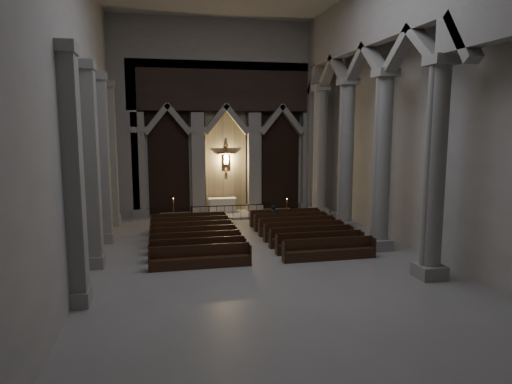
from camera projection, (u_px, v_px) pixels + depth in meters
room at (270, 72)px, 17.12m from camera, size 24.00×24.10×12.00m
sanctuary_wall at (226, 109)px, 28.43m from camera, size 14.00×0.77×12.00m
right_arcade at (387, 73)px, 19.52m from camera, size 1.00×24.00×12.00m
left_pilasters at (99, 165)px, 19.65m from camera, size 0.60×13.00×8.03m
sanctuary_step at (229, 215)px, 28.47m from camera, size 8.50×2.60×0.15m
altar at (222, 205)px, 28.90m from camera, size 1.76×0.71×0.90m
altar_rail at (233, 210)px, 26.95m from camera, size 4.91×0.09×0.96m
candle_stand_left at (174, 215)px, 26.78m from camera, size 0.24×0.24×1.40m
candle_stand_right at (287, 213)px, 27.60m from camera, size 0.21×0.21×1.25m
pews at (250, 237)px, 21.95m from camera, size 9.45×7.30×0.90m
worshipper at (274, 217)px, 25.11m from camera, size 0.50×0.37×1.25m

